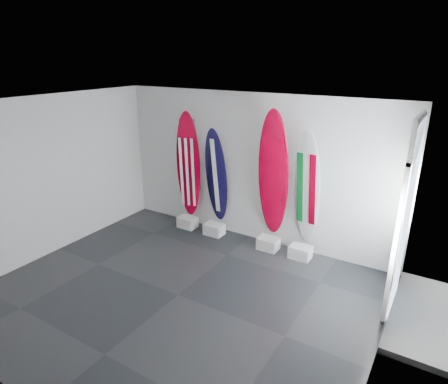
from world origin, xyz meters
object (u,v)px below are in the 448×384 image
Objects in this scene: surfboard_usa at (188,166)px; surfboard_italy at (307,189)px; surfboard_navy at (216,177)px; surfboard_swiss at (273,175)px.

surfboard_usa is 2.66m from surfboard_italy.
surfboard_usa is 1.04× the size of surfboard_italy.
surfboard_usa reaches higher than surfboard_navy.
surfboard_swiss is at bearing -16.08° from surfboard_usa.
surfboard_swiss is at bearing -174.07° from surfboard_italy.
surfboard_navy is 0.82× the size of surfboard_swiss.
surfboard_italy is (1.95, 0.00, 0.08)m from surfboard_navy.
surfboard_swiss reaches higher than surfboard_italy.
surfboard_usa is at bearing 170.33° from surfboard_swiss.
surfboard_italy is at bearing -16.08° from surfboard_usa.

